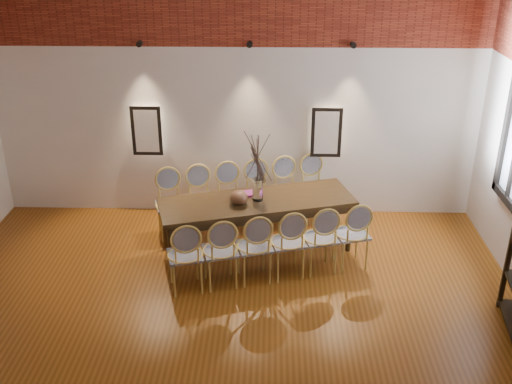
{
  "coord_description": "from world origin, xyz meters",
  "views": [
    {
      "loc": [
        0.52,
        -4.76,
        4.15
      ],
      "look_at": [
        0.33,
        1.91,
        1.05
      ],
      "focal_mm": 42.0,
      "sensor_mm": 36.0,
      "label": 1
    }
  ],
  "objects_px": {
    "chair_near_d": "(287,242)",
    "chair_far_c": "(230,199)",
    "chair_far_d": "(259,196)",
    "vase": "(258,189)",
    "chair_near_b": "(220,250)",
    "chair_near_c": "(254,246)",
    "chair_near_f": "(351,234)",
    "chair_far_a": "(171,205)",
    "bowl": "(239,197)",
    "chair_far_f": "(315,190)",
    "dining_table": "(257,225)",
    "chair_near_e": "(320,238)",
    "chair_far_e": "(287,193)",
    "book": "(246,194)",
    "chair_near_a": "(185,255)",
    "chair_far_b": "(201,202)"
  },
  "relations": [
    {
      "from": "chair_near_f",
      "to": "chair_far_a",
      "type": "height_order",
      "value": "same"
    },
    {
      "from": "chair_near_d",
      "to": "chair_far_c",
      "type": "distance_m",
      "value": 1.44
    },
    {
      "from": "chair_near_e",
      "to": "chair_far_a",
      "type": "xyz_separation_m",
      "value": [
        -2.01,
        0.86,
        0.0
      ]
    },
    {
      "from": "chair_far_a",
      "to": "chair_far_c",
      "type": "relative_size",
      "value": 1.0
    },
    {
      "from": "chair_near_d",
      "to": "chair_far_c",
      "type": "relative_size",
      "value": 1.0
    },
    {
      "from": "chair_near_b",
      "to": "chair_far_a",
      "type": "height_order",
      "value": "same"
    },
    {
      "from": "dining_table",
      "to": "chair_far_e",
      "type": "distance_m",
      "value": 0.94
    },
    {
      "from": "chair_far_b",
      "to": "chair_far_c",
      "type": "height_order",
      "value": "same"
    },
    {
      "from": "chair_near_b",
      "to": "chair_near_c",
      "type": "xyz_separation_m",
      "value": [
        0.41,
        0.12,
        0.0
      ]
    },
    {
      "from": "dining_table",
      "to": "chair_near_b",
      "type": "xyz_separation_m",
      "value": [
        -0.42,
        -0.84,
        0.09
      ]
    },
    {
      "from": "dining_table",
      "to": "chair_far_f",
      "type": "relative_size",
      "value": 2.71
    },
    {
      "from": "chair_near_b",
      "to": "chair_near_c",
      "type": "distance_m",
      "value": 0.42
    },
    {
      "from": "chair_near_e",
      "to": "chair_far_e",
      "type": "distance_m",
      "value": 1.38
    },
    {
      "from": "book",
      "to": "bowl",
      "type": "bearing_deg",
      "value": -105.55
    },
    {
      "from": "dining_table",
      "to": "chair_far_d",
      "type": "height_order",
      "value": "chair_far_d"
    },
    {
      "from": "chair_near_d",
      "to": "bowl",
      "type": "xyz_separation_m",
      "value": [
        -0.62,
        0.49,
        0.37
      ]
    },
    {
      "from": "chair_far_a",
      "to": "book",
      "type": "bearing_deg",
      "value": 151.95
    },
    {
      "from": "chair_near_b",
      "to": "vase",
      "type": "distance_m",
      "value": 1.04
    },
    {
      "from": "chair_far_e",
      "to": "chair_near_a",
      "type": "bearing_deg",
      "value": 39.08
    },
    {
      "from": "chair_far_a",
      "to": "bowl",
      "type": "xyz_separation_m",
      "value": [
        0.98,
        -0.49,
        0.37
      ]
    },
    {
      "from": "chair_far_b",
      "to": "bowl",
      "type": "height_order",
      "value": "chair_far_b"
    },
    {
      "from": "chair_far_c",
      "to": "bowl",
      "type": "relative_size",
      "value": 3.92
    },
    {
      "from": "chair_near_a",
      "to": "bowl",
      "type": "relative_size",
      "value": 3.92
    },
    {
      "from": "chair_near_d",
      "to": "vase",
      "type": "height_order",
      "value": "vase"
    },
    {
      "from": "chair_far_c",
      "to": "chair_near_b",
      "type": "bearing_deg",
      "value": 72.89
    },
    {
      "from": "chair_far_c",
      "to": "chair_far_d",
      "type": "bearing_deg",
      "value": 180.0
    },
    {
      "from": "chair_far_d",
      "to": "chair_far_f",
      "type": "height_order",
      "value": "same"
    },
    {
      "from": "chair_far_d",
      "to": "vase",
      "type": "bearing_deg",
      "value": 73.77
    },
    {
      "from": "chair_far_e",
      "to": "chair_far_f",
      "type": "height_order",
      "value": "same"
    },
    {
      "from": "chair_far_e",
      "to": "chair_near_f",
      "type": "bearing_deg",
      "value": 107.11
    },
    {
      "from": "chair_near_d",
      "to": "dining_table",
      "type": "bearing_deg",
      "value": 107.11
    },
    {
      "from": "dining_table",
      "to": "chair_near_c",
      "type": "relative_size",
      "value": 2.71
    },
    {
      "from": "chair_near_a",
      "to": "chair_near_f",
      "type": "height_order",
      "value": "same"
    },
    {
      "from": "dining_table",
      "to": "chair_far_a",
      "type": "distance_m",
      "value": 1.27
    },
    {
      "from": "chair_near_b",
      "to": "chair_near_a",
      "type": "bearing_deg",
      "value": 180.0
    },
    {
      "from": "chair_near_d",
      "to": "vase",
      "type": "distance_m",
      "value": 0.84
    },
    {
      "from": "chair_near_e",
      "to": "bowl",
      "type": "height_order",
      "value": "chair_near_e"
    },
    {
      "from": "chair_near_c",
      "to": "chair_far_a",
      "type": "bearing_deg",
      "value": 121.62
    },
    {
      "from": "chair_near_c",
      "to": "chair_far_d",
      "type": "distance_m",
      "value": 1.44
    },
    {
      "from": "chair_far_a",
      "to": "chair_far_f",
      "type": "distance_m",
      "value": 2.12
    },
    {
      "from": "chair_near_b",
      "to": "chair_far_e",
      "type": "xyz_separation_m",
      "value": [
        0.84,
        1.68,
        0.0
      ]
    },
    {
      "from": "chair_far_d",
      "to": "chair_far_c",
      "type": "bearing_deg",
      "value": -0.0
    },
    {
      "from": "chair_far_d",
      "to": "book",
      "type": "xyz_separation_m",
      "value": [
        -0.17,
        -0.58,
        0.3
      ]
    },
    {
      "from": "chair_far_c",
      "to": "chair_far_f",
      "type": "xyz_separation_m",
      "value": [
        1.22,
        0.35,
        0.0
      ]
    },
    {
      "from": "chair_near_a",
      "to": "chair_near_b",
      "type": "relative_size",
      "value": 1.0
    },
    {
      "from": "chair_near_a",
      "to": "chair_far_c",
      "type": "xyz_separation_m",
      "value": [
        0.44,
        1.56,
        0.0
      ]
    },
    {
      "from": "chair_far_f",
      "to": "chair_far_c",
      "type": "bearing_deg",
      "value": -0.0
    },
    {
      "from": "dining_table",
      "to": "chair_near_d",
      "type": "distance_m",
      "value": 0.73
    },
    {
      "from": "vase",
      "to": "chair_near_f",
      "type": "bearing_deg",
      "value": -17.33
    },
    {
      "from": "chair_near_d",
      "to": "chair_far_f",
      "type": "relative_size",
      "value": 1.0
    }
  ]
}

